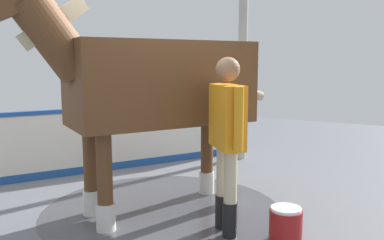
{
  "coord_description": "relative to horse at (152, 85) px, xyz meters",
  "views": [
    {
      "loc": [
        -2.75,
        3.92,
        1.74
      ],
      "look_at": [
        -0.67,
        0.19,
        1.11
      ],
      "focal_mm": 38.05,
      "sensor_mm": 36.0,
      "label": 1
    }
  ],
  "objects": [
    {
      "name": "ground_plane",
      "position": [
        0.15,
        -0.18,
        -1.48
      ],
      "size": [
        16.0,
        16.0,
        0.02
      ],
      "primitive_type": "cube",
      "color": "slate"
    },
    {
      "name": "wet_patch",
      "position": [
        -0.06,
        -0.1,
        -1.47
      ],
      "size": [
        2.8,
        2.8,
        0.0
      ],
      "primitive_type": "cylinder",
      "color": "#4C4C54",
      "rests_on": "ground"
    },
    {
      "name": "barrier_wall",
      "position": [
        1.65,
        -1.13,
        -1.0
      ],
      "size": [
        2.48,
        4.04,
        1.02
      ],
      "color": "silver",
      "rests_on": "ground"
    },
    {
      "name": "roof_post_far",
      "position": [
        0.11,
        -2.92,
        0.0
      ],
      "size": [
        0.16,
        0.16,
        2.94
      ],
      "primitive_type": "cylinder",
      "color": "#B7B2A8",
      "rests_on": "ground"
    },
    {
      "name": "horse",
      "position": [
        0.0,
        0.0,
        0.0
      ],
      "size": [
        2.02,
        3.0,
        2.58
      ],
      "rotation": [
        0.0,
        0.0,
        1.03
      ],
      "color": "brown",
      "rests_on": "ground"
    },
    {
      "name": "handler",
      "position": [
        -0.98,
        0.12,
        -0.43
      ],
      "size": [
        0.52,
        0.53,
        1.77
      ],
      "rotation": [
        0.0,
        0.0,
        3.91
      ],
      "color": "black",
      "rests_on": "ground"
    },
    {
      "name": "wash_bucket",
      "position": [
        -1.57,
        0.04,
        -1.3
      ],
      "size": [
        0.32,
        0.32,
        0.34
      ],
      "color": "maroon",
      "rests_on": "ground"
    }
  ]
}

